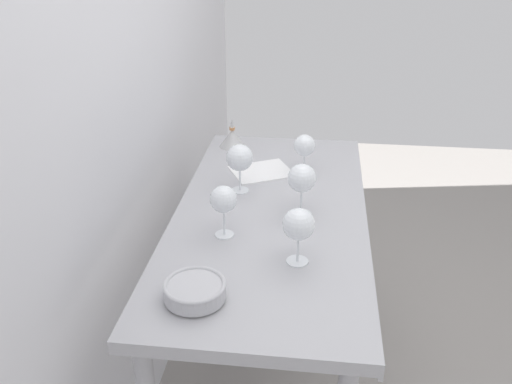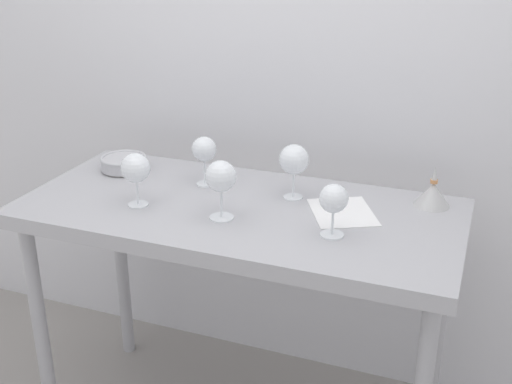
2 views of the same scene
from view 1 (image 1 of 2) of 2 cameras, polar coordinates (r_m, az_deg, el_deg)
The scene contains 10 objects.
back_wall at distance 1.86m, azimuth -13.93°, elevation 9.88°, with size 3.80×0.04×2.60m, color silver.
steel_counter at distance 1.96m, azimuth 1.49°, elevation -4.65°, with size 1.40×0.65×0.90m.
wine_glass_far_left at distance 1.71m, azimuth -3.36°, elevation -0.87°, with size 0.08×0.08×0.17m.
wine_glass_far_right at distance 1.99m, azimuth -1.69°, elevation 3.44°, with size 0.10×0.10×0.18m.
wine_glass_near_left at distance 1.58m, azimuth 4.40°, elevation -3.46°, with size 0.09×0.09×0.17m.
wine_glass_near_center at distance 1.83m, azimuth 4.73°, elevation 1.30°, with size 0.09×0.09×0.18m.
wine_glass_near_right at distance 2.16m, azimuth 5.01°, elevation 4.67°, with size 0.08×0.08×0.16m.
tasting_sheet_upper at distance 2.20m, azimuth 0.58°, elevation 2.16°, with size 0.18×0.23×0.00m, color white.
tasting_bowl at distance 1.49m, azimuth -6.30°, elevation -10.02°, with size 0.17×0.17×0.05m.
decanter_funnel at distance 2.44m, azimuth -2.45°, elevation 5.58°, with size 0.11×0.11×0.13m.
Camera 1 is at (-1.67, -0.15, 1.81)m, focal length 38.94 mm.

